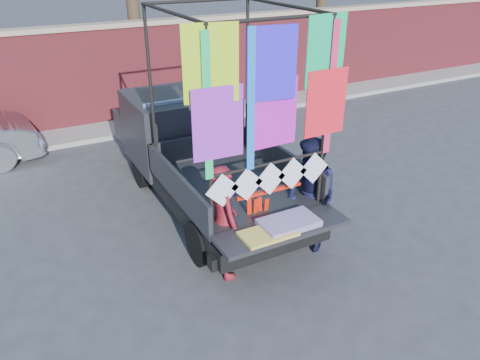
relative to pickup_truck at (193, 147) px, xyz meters
name	(u,v)px	position (x,y,z in m)	size (l,w,h in m)	color
ground	(237,252)	(-0.23, -2.29, -0.90)	(90.00, 90.00, 0.00)	#38383A
brick_wall	(115,73)	(-0.23, 4.71, 0.42)	(30.00, 0.45, 2.61)	maroon
curb	(127,127)	(-0.23, 4.01, -0.84)	(30.00, 1.20, 0.12)	gray
pickup_truck	(193,147)	(0.00, 0.00, 0.00)	(2.27, 5.71, 3.60)	black
woman	(223,222)	(-0.64, -2.64, -0.03)	(0.63, 0.42, 1.74)	maroon
man	(310,195)	(0.86, -2.64, 0.01)	(0.89, 0.69, 1.83)	black
streamer_bundle	(262,206)	(-0.01, -2.65, 0.06)	(1.06, 0.06, 0.72)	red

